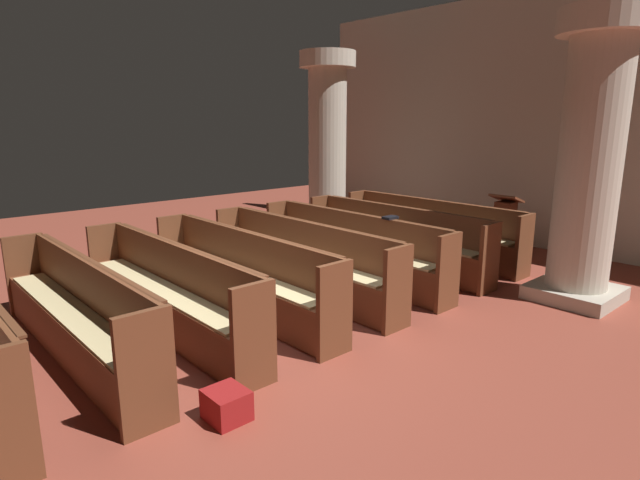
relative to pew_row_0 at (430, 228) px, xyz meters
name	(u,v)px	position (x,y,z in m)	size (l,w,h in m)	color
ground_plane	(264,332)	(0.72, -3.98, -0.51)	(19.20, 19.20, 0.00)	brown
back_wall	(539,122)	(0.72, 2.10, 1.74)	(10.00, 0.16, 4.50)	beige
pew_row_0	(430,228)	(0.00, 0.00, 0.00)	(3.41, 0.47, 0.96)	brown
pew_row_1	(393,236)	(0.00, -0.95, 0.00)	(3.41, 0.46, 0.96)	brown
pew_row_2	(351,246)	(0.00, -1.90, 0.00)	(3.41, 0.46, 0.96)	brown
pew_row_3	(300,257)	(0.00, -2.86, 0.00)	(3.41, 0.47, 0.96)	brown
pew_row_4	(240,271)	(0.00, -3.81, 0.00)	(3.41, 0.46, 0.96)	brown
pew_row_5	(166,287)	(0.00, -4.76, 0.00)	(3.41, 0.46, 0.96)	brown
pew_row_6	(74,308)	(0.00, -5.71, 0.00)	(3.41, 0.47, 0.96)	brown
pillar_aisle_side	(590,156)	(2.57, -0.35, 1.34)	(1.08, 1.08, 3.56)	#B6AD9A
pillar_far_side	(327,142)	(-2.52, -0.03, 1.34)	(1.08, 1.08, 3.56)	#B6AD9A
lectern	(504,231)	(0.84, 0.93, -0.06)	(0.48, 0.45, 1.08)	#562B1A
hymn_book	(390,218)	(0.57, -1.71, 0.47)	(0.14, 0.21, 0.04)	black
kneeler_box_red	(227,405)	(1.91, -5.22, -0.39)	(0.32, 0.30, 0.24)	maroon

